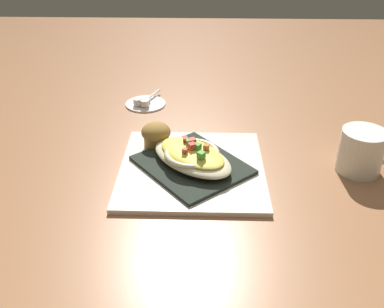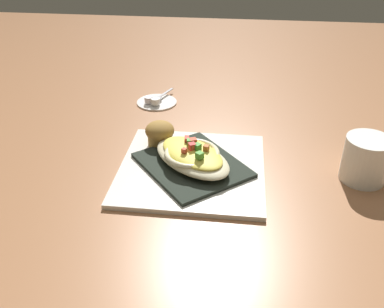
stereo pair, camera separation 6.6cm
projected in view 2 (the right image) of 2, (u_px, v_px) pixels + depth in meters
ground_plane at (192, 171)px, 0.88m from camera, size 2.60×2.60×0.00m
square_plate at (192, 168)px, 0.88m from camera, size 0.30×0.30×0.01m
folded_napkin at (192, 165)px, 0.87m from camera, size 0.27×0.27×0.01m
gratin_dish at (192, 155)px, 0.86m from camera, size 0.21×0.21×0.05m
muffin at (160, 133)px, 0.94m from camera, size 0.06×0.06×0.06m
coffee_mug at (366, 162)px, 0.83m from camera, size 0.09×0.12×0.09m
creamer_saucer at (157, 102)px, 1.17m from camera, size 0.11×0.11×0.01m
spoon at (158, 98)px, 1.17m from camera, size 0.10×0.05×0.01m
creamer_cup_0 at (149, 100)px, 1.15m from camera, size 0.02×0.02×0.02m
creamer_cup_1 at (155, 101)px, 1.14m from camera, size 0.02×0.02×0.02m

